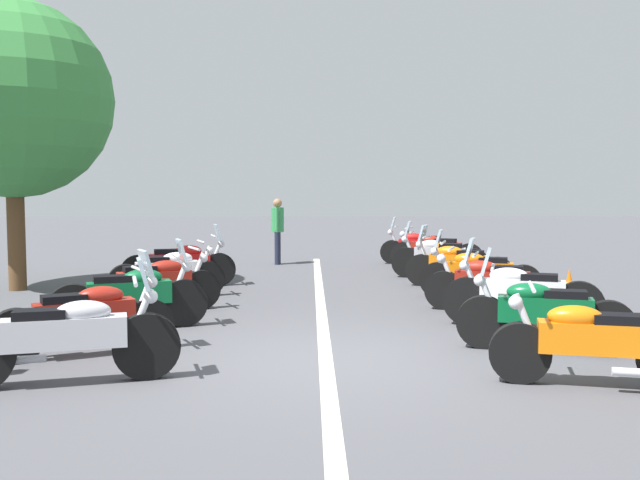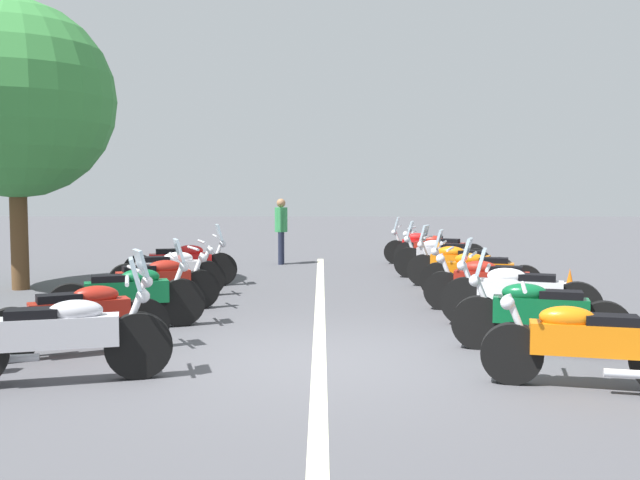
# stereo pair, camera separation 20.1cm
# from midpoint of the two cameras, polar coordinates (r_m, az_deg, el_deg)

# --- Properties ---
(ground_plane) EXTENTS (80.00, 80.00, 0.00)m
(ground_plane) POSITION_cam_midpoint_polar(r_m,az_deg,el_deg) (7.97, 0.66, -9.73)
(ground_plane) COLOR #4C4C51
(lane_centre_stripe) EXTENTS (16.43, 0.16, 0.01)m
(lane_centre_stripe) POSITION_cam_midpoint_polar(r_m,az_deg,el_deg) (11.02, 0.51, -5.81)
(lane_centre_stripe) COLOR beige
(lane_centre_stripe) RESTS_ON ground_plane
(motorcycle_left_row_0) EXTENTS (0.84, 2.18, 1.23)m
(motorcycle_left_row_0) POSITION_cam_midpoint_polar(r_m,az_deg,el_deg) (7.39, -19.48, -7.28)
(motorcycle_left_row_0) COLOR black
(motorcycle_left_row_0) RESTS_ON ground_plane
(motorcycle_left_row_1) EXTENTS (1.10, 1.89, 1.19)m
(motorcycle_left_row_1) POSITION_cam_midpoint_polar(r_m,az_deg,el_deg) (8.57, -17.94, -5.82)
(motorcycle_left_row_1) COLOR black
(motorcycle_left_row_1) RESTS_ON ground_plane
(motorcycle_left_row_2) EXTENTS (0.92, 2.04, 1.22)m
(motorcycle_left_row_2) POSITION_cam_midpoint_polar(r_m,az_deg,el_deg) (9.94, -14.57, -4.29)
(motorcycle_left_row_2) COLOR black
(motorcycle_left_row_2) RESTS_ON ground_plane
(motorcycle_left_row_3) EXTENTS (1.05, 1.95, 0.99)m
(motorcycle_left_row_3) POSITION_cam_midpoint_polar(r_m,az_deg,el_deg) (11.24, -12.67, -3.40)
(motorcycle_left_row_3) COLOR black
(motorcycle_left_row_3) RESTS_ON ground_plane
(motorcycle_left_row_4) EXTENTS (0.92, 1.95, 0.99)m
(motorcycle_left_row_4) POSITION_cam_midpoint_polar(r_m,az_deg,el_deg) (12.63, -11.64, -2.55)
(motorcycle_left_row_4) COLOR black
(motorcycle_left_row_4) RESTS_ON ground_plane
(motorcycle_left_row_5) EXTENTS (0.85, 2.15, 1.21)m
(motorcycle_left_row_5) POSITION_cam_midpoint_polar(r_m,az_deg,el_deg) (13.96, -10.65, -1.82)
(motorcycle_left_row_5) COLOR black
(motorcycle_left_row_5) RESTS_ON ground_plane
(motorcycle_right_row_0) EXTENTS (0.83, 1.95, 0.98)m
(motorcycle_right_row_0) POSITION_cam_midpoint_polar(r_m,az_deg,el_deg) (7.31, 21.27, -7.73)
(motorcycle_right_row_0) COLOR black
(motorcycle_right_row_0) RESTS_ON ground_plane
(motorcycle_right_row_1) EXTENTS (0.87, 2.00, 1.21)m
(motorcycle_right_row_1) POSITION_cam_midpoint_polar(r_m,az_deg,el_deg) (8.69, 17.77, -5.63)
(motorcycle_right_row_1) COLOR black
(motorcycle_right_row_1) RESTS_ON ground_plane
(motorcycle_right_row_2) EXTENTS (0.95, 2.08, 1.23)m
(motorcycle_right_row_2) POSITION_cam_midpoint_polar(r_m,az_deg,el_deg) (10.06, 16.20, -4.20)
(motorcycle_right_row_2) COLOR black
(motorcycle_right_row_2) RESTS_ON ground_plane
(motorcycle_right_row_3) EXTENTS (0.94, 2.03, 0.99)m
(motorcycle_right_row_3) POSITION_cam_midpoint_polar(r_m,az_deg,el_deg) (11.27, 14.04, -3.42)
(motorcycle_right_row_3) COLOR black
(motorcycle_right_row_3) RESTS_ON ground_plane
(motorcycle_right_row_4) EXTENTS (0.90, 2.04, 1.20)m
(motorcycle_right_row_4) POSITION_cam_midpoint_polar(r_m,az_deg,el_deg) (12.55, 13.10, -2.58)
(motorcycle_right_row_4) COLOR black
(motorcycle_right_row_4) RESTS_ON ground_plane
(motorcycle_right_row_5) EXTENTS (1.02, 1.97, 1.20)m
(motorcycle_right_row_5) POSITION_cam_midpoint_polar(r_m,az_deg,el_deg) (13.85, 11.52, -1.91)
(motorcycle_right_row_5) COLOR black
(motorcycle_right_row_5) RESTS_ON ground_plane
(motorcycle_right_row_6) EXTENTS (0.85, 2.03, 1.22)m
(motorcycle_right_row_6) POSITION_cam_midpoint_polar(r_m,az_deg,el_deg) (15.23, 10.09, -1.32)
(motorcycle_right_row_6) COLOR black
(motorcycle_right_row_6) RESTS_ON ground_plane
(motorcycle_right_row_7) EXTENTS (1.04, 2.06, 1.00)m
(motorcycle_right_row_7) POSITION_cam_midpoint_polar(r_m,az_deg,el_deg) (16.75, 9.88, -0.85)
(motorcycle_right_row_7) COLOR black
(motorcycle_right_row_7) RESTS_ON ground_plane
(motorcycle_right_row_8) EXTENTS (0.81, 2.00, 1.19)m
(motorcycle_right_row_8) POSITION_cam_midpoint_polar(r_m,az_deg,el_deg) (17.96, 8.61, -0.51)
(motorcycle_right_row_8) COLOR black
(motorcycle_right_row_8) RESTS_ON ground_plane
(traffic_cone_0) EXTENTS (0.36, 0.36, 0.61)m
(traffic_cone_0) POSITION_cam_midpoint_polar(r_m,az_deg,el_deg) (12.25, 19.93, -3.68)
(traffic_cone_0) COLOR orange
(traffic_cone_0) RESTS_ON ground_plane
(bystander_0) EXTENTS (0.53, 0.32, 1.66)m
(bystander_0) POSITION_cam_midpoint_polar(r_m,az_deg,el_deg) (17.81, -2.83, 1.14)
(bystander_0) COLOR #1E2338
(bystander_0) RESTS_ON ground_plane
(roadside_tree_0) EXTENTS (3.67, 3.67, 5.40)m
(roadside_tree_0) POSITION_cam_midpoint_polar(r_m,az_deg,el_deg) (14.51, -23.01, 10.35)
(roadside_tree_0) COLOR brown
(roadside_tree_0) RESTS_ON ground_plane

